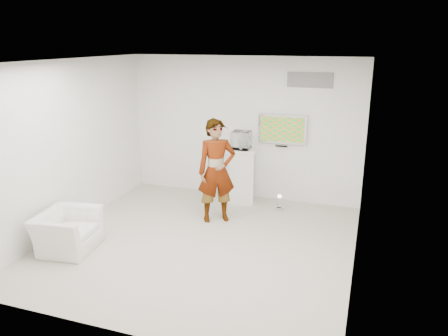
% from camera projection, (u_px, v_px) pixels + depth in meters
% --- Properties ---
extents(room, '(5.01, 5.01, 3.00)m').
position_uv_depth(room, '(199.00, 157.00, 6.98)').
color(room, '#A2A095').
rests_on(room, ground).
extents(tv, '(1.00, 0.08, 0.60)m').
position_uv_depth(tv, '(282.00, 129.00, 8.93)').
color(tv, '#B7B8BC').
rests_on(tv, room).
extents(logo_decal, '(0.90, 0.02, 0.30)m').
position_uv_depth(logo_decal, '(310.00, 80.00, 8.52)').
color(logo_decal, slate).
rests_on(logo_decal, room).
extents(person, '(0.85, 0.77, 1.95)m').
position_uv_depth(person, '(217.00, 171.00, 8.08)').
color(person, white).
rests_on(person, room).
extents(armchair, '(0.97, 1.08, 0.63)m').
position_uv_depth(armchair, '(67.00, 231.00, 7.10)').
color(armchair, white).
rests_on(armchair, room).
extents(pedestal, '(0.70, 0.70, 1.15)m').
position_uv_depth(pedestal, '(241.00, 176.00, 9.12)').
color(pedestal, white).
rests_on(pedestal, room).
extents(floor_uplight, '(0.25, 0.25, 0.30)m').
position_uv_depth(floor_uplight, '(279.00, 203.00, 8.79)').
color(floor_uplight, silver).
rests_on(floor_uplight, room).
extents(vitrine, '(0.38, 0.38, 0.36)m').
position_uv_depth(vitrine, '(241.00, 140.00, 8.91)').
color(vitrine, white).
rests_on(vitrine, pedestal).
extents(console, '(0.10, 0.15, 0.20)m').
position_uv_depth(console, '(241.00, 144.00, 8.93)').
color(console, white).
rests_on(console, pedestal).
extents(wii_remote, '(0.14, 0.13, 0.04)m').
position_uv_depth(wii_remote, '(228.00, 127.00, 8.05)').
color(wii_remote, white).
rests_on(wii_remote, person).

